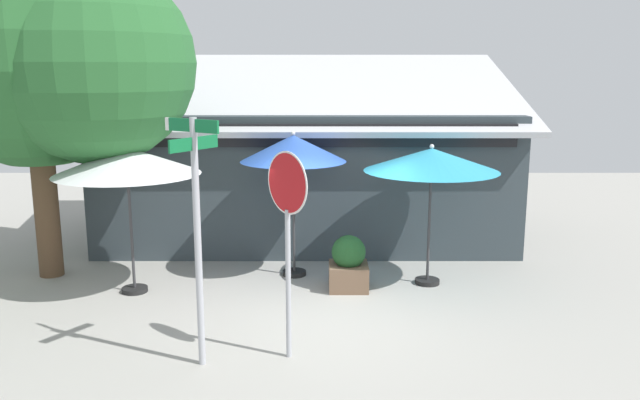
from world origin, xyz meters
name	(u,v)px	position (x,y,z in m)	size (l,w,h in m)	color
ground_plane	(329,319)	(0.00, 0.00, -0.05)	(28.00, 28.00, 0.10)	#9E9B93
cafe_building	(305,168)	(-0.46, 5.16, 1.53)	(9.20, 5.07, 4.13)	#333D42
street_sign_post	(194,220)	(-1.72, -1.64, 1.94)	(0.74, 0.69, 3.20)	#A8AAB2
stop_sign	(285,215)	(-0.59, -1.43, 1.95)	(0.53, 0.63, 2.77)	#A8AAB2
patio_umbrella_ivory_left	(125,162)	(-3.37, 1.11, 2.27)	(2.42, 2.42, 2.58)	black
patio_umbrella_royal_blue_center	(291,150)	(-0.66, 2.03, 2.35)	(1.92, 1.92, 2.69)	black
patio_umbrella_teal_right	(429,161)	(1.75, 1.55, 2.22)	(2.34, 2.34, 2.51)	black
shade_tree	(46,44)	(-4.82, 1.87, 4.19)	(5.21, 4.55, 6.60)	brown
sidewalk_planter	(346,264)	(0.32, 1.27, 0.45)	(0.68, 0.68, 0.96)	brown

